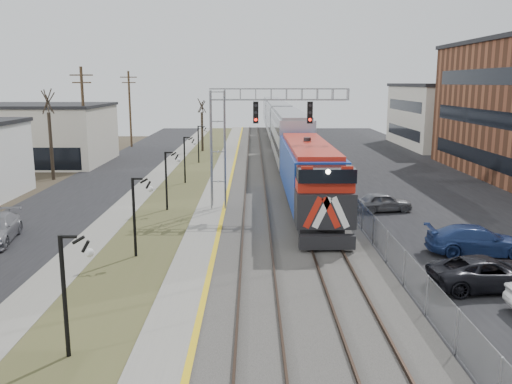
{
  "coord_description": "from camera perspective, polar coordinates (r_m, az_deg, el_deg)",
  "views": [
    {
      "loc": [
        1.79,
        -7.69,
        8.49
      ],
      "look_at": [
        1.98,
        21.42,
        2.6
      ],
      "focal_mm": 38.0,
      "sensor_mm": 36.0,
      "label": 1
    }
  ],
  "objects": [
    {
      "name": "platform_edge",
      "position": [
        43.53,
        -2.87,
        0.5
      ],
      "size": [
        0.24,
        120.0,
        0.01
      ],
      "primitive_type": "cube",
      "color": "gold",
      "rests_on": "platform"
    },
    {
      "name": "car_lot_e",
      "position": [
        37.12,
        13.25,
        -1.08
      ],
      "size": [
        3.95,
        2.04,
        1.29
      ],
      "primitive_type": "imported",
      "rotation": [
        0.0,
        0.0,
        1.71
      ],
      "color": "slate",
      "rests_on": "ground"
    },
    {
      "name": "platform",
      "position": [
        43.6,
        -4.03,
        0.34
      ],
      "size": [
        2.0,
        120.0,
        0.24
      ],
      "primitive_type": "cube",
      "color": "gray",
      "rests_on": "ground"
    },
    {
      "name": "street_west",
      "position": [
        45.51,
        -17.34,
        0.18
      ],
      "size": [
        7.0,
        120.0,
        0.04
      ],
      "primitive_type": "cube",
      "color": "black",
      "rests_on": "ground"
    },
    {
      "name": "car_lot_d",
      "position": [
        29.34,
        22.25,
        -4.8
      ],
      "size": [
        5.11,
        2.39,
        1.44
      ],
      "primitive_type": "imported",
      "rotation": [
        0.0,
        0.0,
        1.49
      ],
      "color": "navy",
      "rests_on": "ground"
    },
    {
      "name": "car_lot_c",
      "position": [
        24.76,
        23.28,
        -7.93
      ],
      "size": [
        5.03,
        2.64,
        1.35
      ],
      "primitive_type": "imported",
      "rotation": [
        0.0,
        0.0,
        1.65
      ],
      "color": "black",
      "rests_on": "ground"
    },
    {
      "name": "track_near",
      "position": [
        43.48,
        -0.08,
        0.54
      ],
      "size": [
        1.58,
        120.0,
        0.15
      ],
      "color": "#2D2119",
      "rests_on": "ballast_bed"
    },
    {
      "name": "signal_gantry",
      "position": [
        35.81,
        -1.29,
        6.78
      ],
      "size": [
        9.0,
        1.07,
        8.15
      ],
      "color": "gray",
      "rests_on": "ground"
    },
    {
      "name": "sidewalk",
      "position": [
        44.4,
        -11.78,
        0.22
      ],
      "size": [
        2.0,
        120.0,
        0.08
      ],
      "primitive_type": "cube",
      "color": "gray",
      "rests_on": "ground"
    },
    {
      "name": "lampposts",
      "position": [
        27.4,
        -12.57,
        -2.55
      ],
      "size": [
        0.14,
        62.14,
        4.0
      ],
      "color": "black",
      "rests_on": "ground"
    },
    {
      "name": "track_far",
      "position": [
        43.64,
        4.52,
        0.55
      ],
      "size": [
        1.58,
        120.0,
        0.15
      ],
      "color": "#2D2119",
      "rests_on": "ballast_bed"
    },
    {
      "name": "train",
      "position": [
        70.67,
        2.67,
        6.9
      ],
      "size": [
        3.0,
        85.85,
        5.33
      ],
      "color": "navy",
      "rests_on": "ground"
    },
    {
      "name": "grass_median",
      "position": [
        43.91,
        -7.94,
        0.22
      ],
      "size": [
        4.0,
        120.0,
        0.06
      ],
      "primitive_type": "cube",
      "color": "#4D4F2A",
      "rests_on": "ground"
    },
    {
      "name": "ballast_bed",
      "position": [
        43.57,
        2.55,
        0.32
      ],
      "size": [
        8.0,
        120.0,
        0.2
      ],
      "primitive_type": "cube",
      "color": "#595651",
      "rests_on": "ground"
    },
    {
      "name": "bare_trees",
      "position": [
        49.14,
        -17.51,
        4.14
      ],
      "size": [
        12.3,
        42.3,
        5.95
      ],
      "color": "#382D23",
      "rests_on": "ground"
    },
    {
      "name": "parking_lot",
      "position": [
        45.79,
        17.72,
        0.23
      ],
      "size": [
        16.0,
        120.0,
        0.04
      ],
      "primitive_type": "cube",
      "color": "black",
      "rests_on": "ground"
    },
    {
      "name": "fence",
      "position": [
        43.85,
        8.05,
        1.22
      ],
      "size": [
        0.04,
        120.0,
        1.6
      ],
      "primitive_type": "cube",
      "color": "gray",
      "rests_on": "ground"
    }
  ]
}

